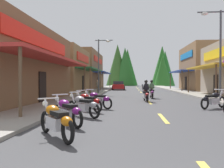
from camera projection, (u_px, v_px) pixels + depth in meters
ground at (142, 94)px, 25.31m from camera, size 9.00×78.86×0.10m
sidewalk_left at (92, 93)px, 25.80m from camera, size 2.65×78.86×0.12m
sidewalk_right at (194, 93)px, 24.82m from camera, size 2.65×78.86×0.12m
centerline_dashes at (141, 92)px, 28.27m from camera, size 0.16×53.24×0.01m
storefront_left_middle at (51, 71)px, 27.54m from camera, size 10.00×9.06×5.46m
storefront_left_far at (78, 71)px, 40.11m from camera, size 9.16×13.07×6.59m
storefront_right_far at (211, 68)px, 33.56m from camera, size 9.28×10.09×6.80m
streetlamp_left at (101, 59)px, 24.82m from camera, size 1.98×0.30×6.12m
streetlamp_right at (216, 43)px, 15.37m from camera, size 1.98×0.30×6.38m
motorcycle_parked_right_3 at (213, 100)px, 12.04m from camera, size 1.79×1.34×1.04m
motorcycle_parked_left_0 at (56, 120)px, 5.85m from camera, size 1.48×1.68×1.04m
motorcycle_parked_left_1 at (67, 111)px, 7.56m from camera, size 1.53×1.63×1.04m
motorcycle_parked_left_2 at (83, 105)px, 9.29m from camera, size 1.73×1.42×1.04m
motorcycle_parked_left_3 at (88, 102)px, 10.88m from camera, size 1.71×1.44×1.04m
motorcycle_parked_left_4 at (97, 99)px, 12.07m from camera, size 1.86×1.23×1.04m
rider_cruising_lead at (146, 92)px, 15.95m from camera, size 0.60×2.14×1.57m
rider_cruising_trailing at (152, 91)px, 18.89m from camera, size 0.60×2.14×1.57m
pedestrian_by_shop at (98, 86)px, 25.59m from camera, size 0.43×0.47×1.58m
parked_car_curbside at (118, 86)px, 35.87m from camera, size 2.25×4.39×1.40m
treeline_backdrop at (138, 67)px, 65.88m from camera, size 20.07×12.48×12.41m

